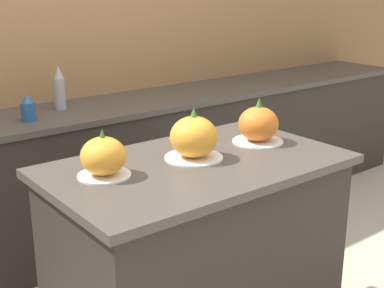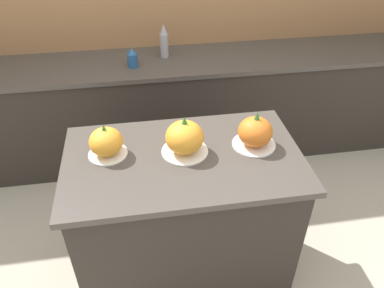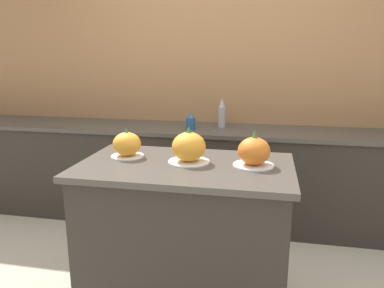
# 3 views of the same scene
# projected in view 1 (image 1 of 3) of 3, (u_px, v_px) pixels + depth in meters

# --- Properties ---
(wall_back) EXTENTS (8.00, 0.06, 2.50)m
(wall_back) POSITION_uv_depth(u_px,v_px,m) (32.00, 45.00, 3.25)
(wall_back) COLOR #9E7047
(wall_back) RESTS_ON ground_plane
(kitchen_island) EXTENTS (1.21, 0.72, 0.94)m
(kitchen_island) POSITION_uv_depth(u_px,v_px,m) (197.00, 265.00, 2.27)
(kitchen_island) COLOR #2D2823
(kitchen_island) RESTS_ON ground_plane
(back_counter) EXTENTS (6.00, 0.60, 0.89)m
(back_counter) POSITION_uv_depth(u_px,v_px,m) (65.00, 184.00, 3.24)
(back_counter) COLOR #2D2823
(back_counter) RESTS_ON ground_plane
(pumpkin_cake_left) EXTENTS (0.20, 0.20, 0.18)m
(pumpkin_cake_left) POSITION_uv_depth(u_px,v_px,m) (103.00, 157.00, 1.95)
(pumpkin_cake_left) COLOR white
(pumpkin_cake_left) RESTS_ON kitchen_island
(pumpkin_cake_center) EXTENTS (0.24, 0.24, 0.21)m
(pumpkin_cake_center) POSITION_uv_depth(u_px,v_px,m) (194.00, 138.00, 2.14)
(pumpkin_cake_center) COLOR white
(pumpkin_cake_center) RESTS_ON kitchen_island
(pumpkin_cake_right) EXTENTS (0.23, 0.23, 0.20)m
(pumpkin_cake_right) POSITION_uv_depth(u_px,v_px,m) (258.00, 125.00, 2.36)
(pumpkin_cake_right) COLOR white
(pumpkin_cake_right) RESTS_ON kitchen_island
(bottle_tall) EXTENTS (0.07, 0.07, 0.26)m
(bottle_tall) POSITION_uv_depth(u_px,v_px,m) (60.00, 88.00, 3.15)
(bottle_tall) COLOR #99999E
(bottle_tall) RESTS_ON back_counter
(bottle_short) EXTENTS (0.08, 0.08, 0.15)m
(bottle_short) POSITION_uv_depth(u_px,v_px,m) (28.00, 108.00, 2.91)
(bottle_short) COLOR #235184
(bottle_short) RESTS_ON back_counter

